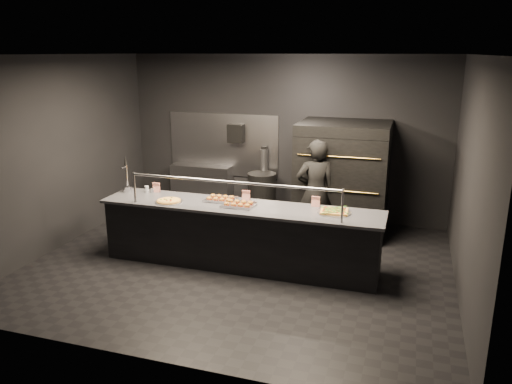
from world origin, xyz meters
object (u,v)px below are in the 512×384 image
service_counter (240,235)px  slider_tray_b (239,204)px  pizza_oven (343,178)px  slider_tray_a (220,199)px  fire_extinguisher (264,161)px  beer_tap (127,182)px  prep_shelf (202,188)px  towel_dispenser (236,133)px  round_pizza (169,201)px  worker (315,192)px  trash_bin (262,196)px  square_pizza (334,211)px

service_counter → slider_tray_b: service_counter is taller
pizza_oven → slider_tray_a: (-1.55, -1.75, -0.02)m
fire_extinguisher → slider_tray_a: size_ratio=1.10×
fire_extinguisher → beer_tap: beer_tap is taller
prep_shelf → towel_dispenser: (0.70, 0.07, 1.10)m
round_pizza → worker: (1.91, 1.36, -0.07)m
towel_dispenser → fire_extinguisher: 0.74m
fire_extinguisher → slider_tray_b: 2.46m
prep_shelf → towel_dispenser: size_ratio=3.43×
service_counter → beer_tap: (-1.91, 0.16, 0.62)m
slider_tray_a → trash_bin: bearing=88.9°
service_counter → prep_shelf: bearing=124.6°
towel_dispenser → slider_tray_a: (0.55, -2.24, -0.60)m
round_pizza → beer_tap: bearing=160.6°
service_counter → trash_bin: service_counter is taller
pizza_oven → round_pizza: 3.04m
slider_tray_a → pizza_oven: bearing=48.6°
towel_dispenser → beer_tap: towel_dispenser is taller
slider_tray_b → worker: bearing=55.0°
slider_tray_a → worker: 1.61m
slider_tray_a → trash_bin: (0.04, 1.97, -0.51)m
fire_extinguisher → worker: bearing=-44.5°
prep_shelf → fire_extinguisher: fire_extinguisher is taller
square_pizza → prep_shelf: bearing=142.7°
round_pizza → worker: bearing=35.4°
pizza_oven → service_counter: bearing=-122.3°
round_pizza → square_pizza: (2.39, 0.22, 0.00)m
pizza_oven → towel_dispenser: 2.23m
pizza_oven → square_pizza: 1.83m
beer_tap → square_pizza: (3.26, -0.08, -0.14)m
beer_tap → slider_tray_a: 1.57m
prep_shelf → round_pizza: bearing=-77.2°
prep_shelf → trash_bin: prep_shelf is taller
prep_shelf → square_pizza: size_ratio=2.57×
beer_tap → slider_tray_b: (1.91, -0.19, -0.14)m
prep_shelf → round_pizza: round_pizza is taller
towel_dispenser → slider_tray_a: 2.39m
slider_tray_b → slider_tray_a: bearing=152.9°
pizza_oven → towel_dispenser: pizza_oven is taller
pizza_oven → beer_tap: 3.57m
beer_tap → round_pizza: bearing=-19.4°
prep_shelf → fire_extinguisher: (1.25, 0.08, 0.61)m
prep_shelf → trash_bin: (1.29, -0.20, -0.01)m
service_counter → towel_dispenser: bearing=110.6°
round_pizza → worker: size_ratio=0.23×
prep_shelf → slider_tray_a: 2.56m
towel_dispenser → round_pizza: size_ratio=0.87×
slider_tray_a → fire_extinguisher: bearing=90.1°
beer_tap → round_pizza: 0.94m
slider_tray_b → trash_bin: size_ratio=0.54×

